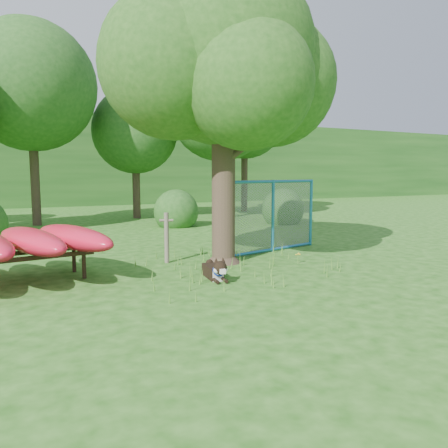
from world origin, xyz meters
name	(u,v)px	position (x,y,z in m)	size (l,w,h in m)	color
ground	(242,280)	(0.00, 0.00, 0.00)	(80.00, 80.00, 0.00)	#1C5310
oak_tree	(222,64)	(0.42, 1.76, 4.63)	(5.71, 5.07, 6.94)	#35271C
wooden_post	(167,236)	(-0.78, 2.30, 0.64)	(0.33, 0.15, 1.21)	brown
kayak_rack	(8,243)	(-4.18, 1.75, 0.81)	(3.88, 3.46, 1.06)	black
husky_dog	(215,271)	(-0.47, 0.27, 0.18)	(0.40, 1.14, 0.51)	black
fence_section	(273,216)	(2.33, 2.44, 0.98)	(3.28, 0.86, 3.27)	teal
wildflower_clump	(298,255)	(1.98, 0.80, 0.20)	(0.12, 0.10, 0.25)	#528A2D
bg_tree_b	(30,86)	(-3.00, 12.00, 5.61)	(5.20, 5.20, 8.22)	#35271C
bg_tree_c	(135,131)	(1.50, 13.00, 4.11)	(4.00, 4.00, 6.12)	#35271C
bg_tree_d	(220,109)	(5.00, 11.00, 5.08)	(4.80, 4.80, 7.50)	#35271C
bg_tree_e	(245,117)	(8.00, 14.00, 5.23)	(4.60, 4.60, 7.55)	#35271C
shrub_right	(283,223)	(6.50, 8.00, 0.00)	(1.80, 1.80, 1.80)	#1F4F19
shrub_mid	(176,226)	(2.00, 9.00, 0.00)	(1.80, 1.80, 1.80)	#1F4F19
wooded_hillside	(63,162)	(0.00, 28.00, 3.00)	(80.00, 12.00, 6.00)	#1F4F19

